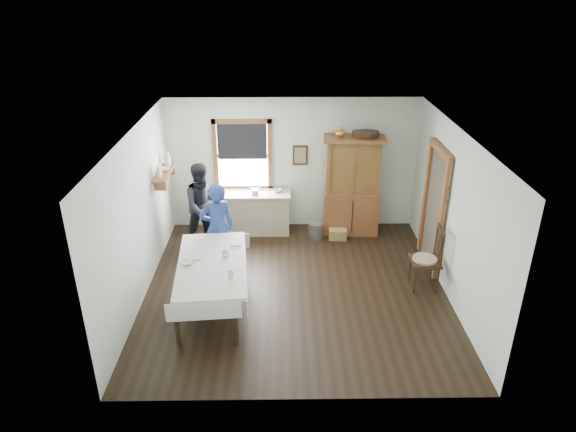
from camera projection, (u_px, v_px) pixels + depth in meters
The scene contains 20 objects.
room at pixel (296, 217), 8.10m from camera, with size 5.01×5.01×2.70m.
window at pixel (243, 152), 10.20m from camera, with size 1.18×0.07×1.48m.
doorway at pixel (435, 205), 8.98m from camera, with size 0.09×1.14×2.22m.
wall_shelf at pixel (164, 171), 9.37m from camera, with size 0.24×1.00×0.44m.
framed_picture at pixel (300, 155), 10.25m from camera, with size 0.30×0.04×0.40m, color #321F11.
rug_beater at pixel (448, 187), 8.25m from camera, with size 0.27×0.27×0.01m, color black.
work_counter at pixel (253, 212), 10.46m from camera, with size 1.50×0.57×0.86m, color tan.
china_hutch at pixel (352, 186), 10.21m from camera, with size 1.18×0.56×2.01m, color brown.
dining_table at pixel (213, 286), 8.01m from camera, with size 1.08×2.05×0.82m, color silver.
spindle_chair at pixel (426, 258), 8.50m from camera, with size 0.51×0.51×1.11m, color #321F11.
pail at pixel (316, 230), 10.32m from camera, with size 0.30×0.30×0.33m, color gray.
wicker_basket at pixel (338, 234), 10.30m from camera, with size 0.35×0.25×0.21m, color #A18149.
woman_blue at pixel (218, 231), 8.93m from camera, with size 0.56×0.37×1.54m, color navy.
figure_dark at pixel (204, 209), 9.78m from camera, with size 0.76×0.59×1.55m, color black.
table_cup_a at pixel (225, 254), 8.00m from camera, with size 0.12×0.12×0.09m, color silver.
table_cup_b at pixel (231, 274), 7.44m from camera, with size 0.10×0.10×0.10m, color silver.
table_bowl at pixel (187, 262), 7.80m from camera, with size 0.21×0.21×0.05m, color silver.
counter_book at pixel (252, 190), 10.38m from camera, with size 0.15×0.21×0.02m, color #807255.
counter_bowl at pixel (277, 191), 10.30m from camera, with size 0.18×0.18×0.06m, color silver.
shelf_bowl at pixel (164, 169), 9.37m from camera, with size 0.22×0.22×0.05m, color silver.
Camera 1 is at (-0.23, -7.33, 4.79)m, focal length 32.00 mm.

